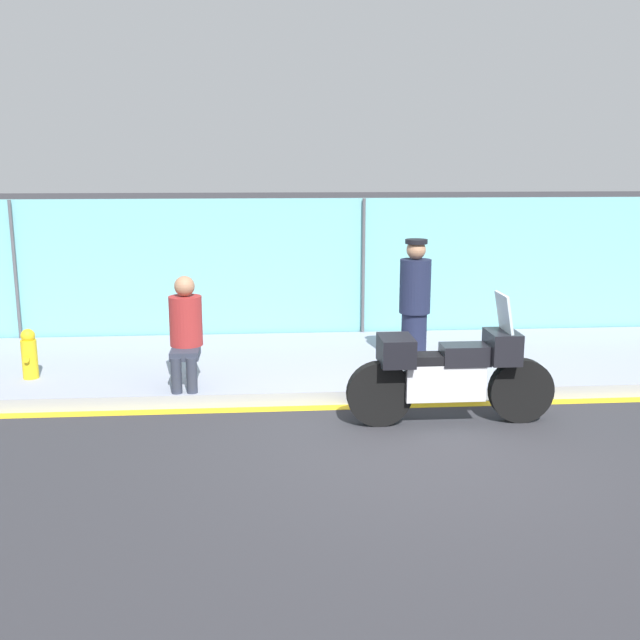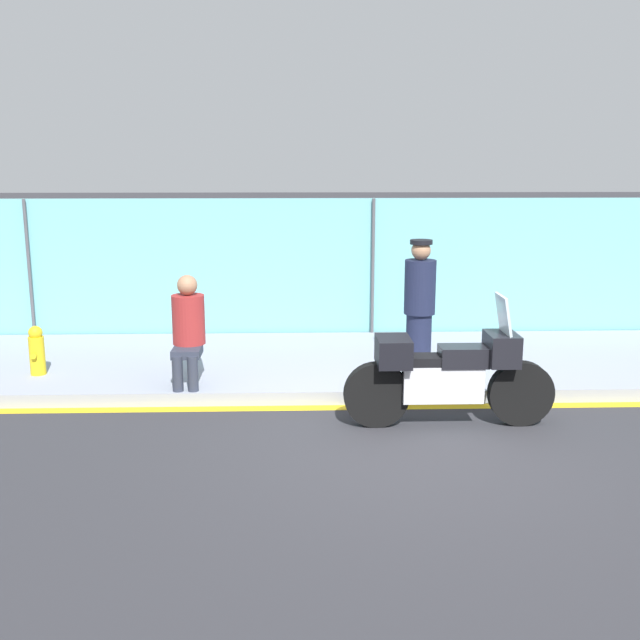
{
  "view_description": "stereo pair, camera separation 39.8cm",
  "coord_description": "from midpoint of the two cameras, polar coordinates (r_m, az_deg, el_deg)",
  "views": [
    {
      "loc": [
        -1.6,
        -7.08,
        2.86
      ],
      "look_at": [
        -0.93,
        1.38,
        1.04
      ],
      "focal_mm": 42.0,
      "sensor_mm": 36.0,
      "label": 1
    },
    {
      "loc": [
        -1.2,
        -7.11,
        2.86
      ],
      "look_at": [
        -0.93,
        1.38,
        1.04
      ],
      "focal_mm": 42.0,
      "sensor_mm": 36.0,
      "label": 2
    }
  ],
  "objects": [
    {
      "name": "sidewalk",
      "position": [
        10.48,
        3.31,
        -3.26
      ],
      "size": [
        39.5,
        3.11,
        0.16
      ],
      "color": "#8E93A3",
      "rests_on": "ground_plane"
    },
    {
      "name": "fire_hydrant",
      "position": [
        10.12,
        -22.33,
        -2.42
      ],
      "size": [
        0.19,
        0.24,
        0.64
      ],
      "color": "gold",
      "rests_on": "sidewalk"
    },
    {
      "name": "officer_standing",
      "position": [
        9.93,
        6.1,
        1.38
      ],
      "size": [
        0.41,
        0.41,
        1.68
      ],
      "color": "#191E38",
      "rests_on": "sidewalk"
    },
    {
      "name": "ground_plane",
      "position": [
        7.78,
        6.24,
        -9.53
      ],
      "size": [
        120.0,
        120.0,
        0.0
      ],
      "primitive_type": "plane",
      "color": "#2D2D33"
    },
    {
      "name": "person_seated_on_curb",
      "position": [
        9.2,
        -11.44,
        -0.43
      ],
      "size": [
        0.4,
        0.69,
        1.33
      ],
      "color": "#2D3342",
      "rests_on": "sidewalk"
    },
    {
      "name": "storefront_fence",
      "position": [
        11.87,
        2.29,
        3.77
      ],
      "size": [
        37.52,
        0.17,
        2.27
      ],
      "color": "#6BB2B7",
      "rests_on": "ground_plane"
    },
    {
      "name": "curb_paint_stripe",
      "position": [
        8.95,
        4.73,
        -6.53
      ],
      "size": [
        39.5,
        0.18,
        0.01
      ],
      "color": "gold",
      "rests_on": "ground_plane"
    },
    {
      "name": "motorcycle",
      "position": [
        8.27,
        8.49,
        -3.98
      ],
      "size": [
        2.3,
        0.51,
        1.45
      ],
      "rotation": [
        0.0,
        0.0,
        -0.0
      ],
      "color": "black",
      "rests_on": "ground_plane"
    }
  ]
}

